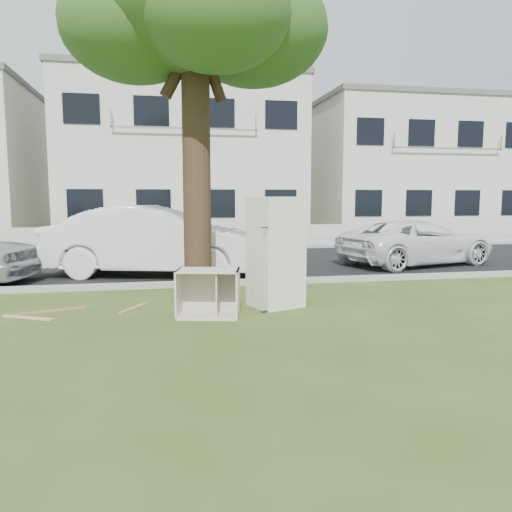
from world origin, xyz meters
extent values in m
plane|color=#324418|center=(0.00, 0.00, 0.00)|extent=(120.00, 120.00, 0.00)
cube|color=black|center=(0.00, 6.00, 0.01)|extent=(120.00, 7.00, 0.01)
cube|color=gray|center=(0.00, 2.45, 0.00)|extent=(120.00, 0.18, 0.12)
cube|color=gray|center=(0.00, 9.55, 0.00)|extent=(120.00, 0.18, 0.12)
cube|color=gray|center=(0.00, 11.00, 0.01)|extent=(120.00, 2.80, 0.01)
cube|color=gray|center=(0.00, 12.60, 0.35)|extent=(120.00, 0.15, 0.70)
cylinder|color=black|center=(-0.40, 1.80, 2.60)|extent=(0.54, 0.54, 5.20)
cube|color=beige|center=(0.00, 17.50, 3.60)|extent=(11.00, 8.00, 7.20)
cube|color=#595451|center=(0.00, 17.50, 7.32)|extent=(11.22, 8.16, 0.24)
cube|color=beige|center=(12.00, 17.50, 3.30)|extent=(10.00, 8.00, 6.60)
cube|color=#595451|center=(12.00, 17.50, 6.72)|extent=(10.20, 8.16, 0.24)
cube|color=#BCB6A9|center=(0.83, 0.31, 0.95)|extent=(0.99, 0.96, 1.90)
cube|color=white|center=(-0.39, -0.22, 0.38)|extent=(1.08, 0.80, 0.76)
cube|color=#8A5F42|center=(-2.93, 0.60, 0.01)|extent=(1.09, 0.45, 0.02)
cube|color=tan|center=(-3.20, 0.17, 0.01)|extent=(0.85, 0.50, 0.02)
cube|color=#9D7657|center=(-1.60, 0.55, 0.01)|extent=(0.45, 0.71, 0.02)
imported|color=silver|center=(-1.25, 4.18, 0.84)|extent=(5.38, 2.96, 1.68)
imported|color=silver|center=(5.92, 4.75, 0.62)|extent=(4.87, 3.14, 1.25)
camera|label=1|loc=(-1.11, -8.02, 1.90)|focal=35.00mm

